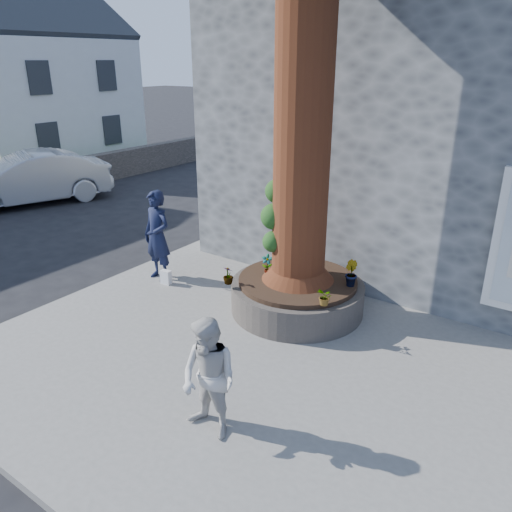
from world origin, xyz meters
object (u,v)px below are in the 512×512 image
Objects in this scene: man at (157,236)px; woman at (209,379)px; planter at (297,295)px; car_silver at (29,179)px.

man is 1.21× the size of woman.
planter is at bearing 13.14° from man.
man is at bearing -172.05° from planter.
planter is 3.37m from woman.
woman is (3.72, -2.84, -0.16)m from man.
man reaches higher than planter.
woman is 0.31× the size of car_silver.
car_silver is (-11.36, 4.82, -0.08)m from woman.
man is 4.68m from woman.
woman reaches higher than planter.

